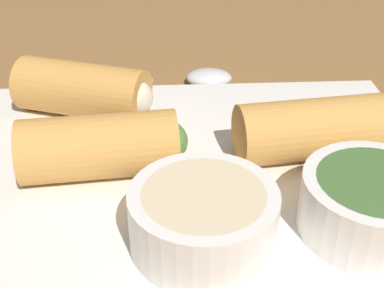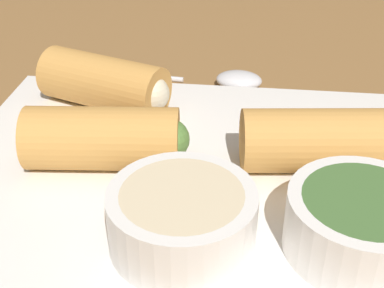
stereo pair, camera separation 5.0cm
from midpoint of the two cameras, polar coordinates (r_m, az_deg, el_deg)
The scene contains 8 objects.
table_surface at distance 39.33cm, azimuth 0.98°, elevation -3.17°, with size 180.00×140.00×2.00cm.
serving_plate at distance 36.14cm, azimuth -3.97°, elevation -3.42°, with size 32.83×24.67×1.50cm.
roll_front_left at distance 34.64cm, azimuth -13.26°, elevation -0.40°, with size 10.80×5.09×4.17cm.
roll_front_right at distance 36.03cm, azimuth 9.41°, elevation 1.42°, with size 10.83×5.35×4.17cm.
roll_back_left at distance 41.90cm, azimuth -14.52°, elevation 5.40°, with size 10.81×7.25×4.17cm.
dipping_bowl_near at distance 28.58cm, azimuth -3.84°, elevation -7.99°, with size 8.01×8.01×3.39cm.
dipping_bowl_far at distance 30.36cm, azimuth 14.36°, elevation -6.34°, with size 8.01×8.01×3.39cm.
spoon at distance 49.51cm, azimuth -2.73°, elevation 6.92°, with size 19.02×3.58×1.45cm.
Camera 1 is at (4.85, 32.09, 23.74)cm, focal length 50.00 mm.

